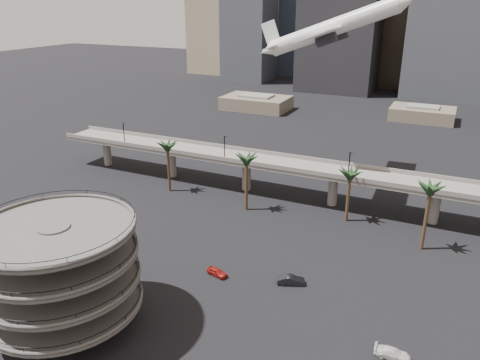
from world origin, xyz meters
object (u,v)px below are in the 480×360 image
at_px(airborne_jet, 332,29).
at_px(car_c, 392,353).
at_px(car_b, 291,280).
at_px(parking_ramp, 60,267).
at_px(overpass, 289,168).
at_px(car_a, 217,272).

relative_size(airborne_jet, car_c, 7.73).
xyz_separation_m(airborne_jet, car_c, (26.48, -58.33, -37.78)).
bearing_deg(car_b, parking_ramp, 110.41).
distance_m(overpass, airborne_jet, 33.96).
bearing_deg(car_b, car_a, 81.17).
bearing_deg(parking_ramp, overpass, 77.57).
bearing_deg(parking_ramp, car_c, 16.76).
xyz_separation_m(parking_ramp, car_a, (13.70, 21.02, -9.16)).
height_order(airborne_jet, car_a, airborne_jet).
height_order(parking_ramp, car_b, parking_ramp).
distance_m(airborne_jet, car_a, 63.34).
distance_m(car_a, car_b, 12.84).
relative_size(airborne_jet, car_a, 9.28).
relative_size(overpass, car_b, 27.45).
relative_size(parking_ramp, car_c, 4.67).
bearing_deg(car_b, overpass, -1.37).
bearing_deg(parking_ramp, car_b, 42.42).
height_order(parking_ramp, car_a, parking_ramp).
xyz_separation_m(overpass, car_b, (13.20, -35.05, -6.56)).
xyz_separation_m(car_a, car_b, (12.50, 2.93, 0.11)).
height_order(car_a, car_c, car_c).
relative_size(parking_ramp, car_a, 5.61).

